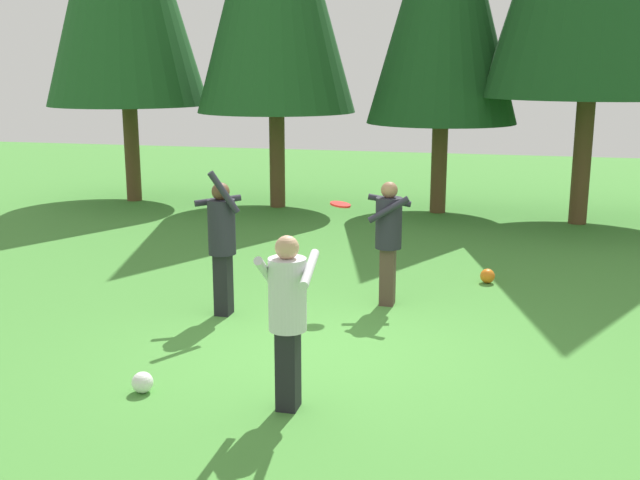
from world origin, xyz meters
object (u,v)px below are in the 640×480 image
Objects in this scene: person_bystander at (288,308)px; ball_orange at (487,276)px; frisbee at (340,204)px; person_catcher at (388,233)px; ball_white at (143,382)px; person_thrower at (222,237)px.

person_bystander is 4.98m from ball_orange.
person_bystander reaches higher than frisbee.
person_catcher is 3.87m from ball_white.
person_catcher is 2.02m from ball_orange.
ball_white is at bearing -110.76° from frisbee.
frisbee is 2.64m from ball_orange.
person_thrower is 2.84m from person_bystander.
person_catcher is 3.31m from person_bystander.
person_bystander is at bearing -89.33° from person_thrower.
person_thrower is at bearing -147.90° from frisbee.
person_catcher is at bearing 7.14° from frisbee.
person_catcher reaches higher than frisbee.
person_thrower is 8.78× the size of ball_orange.
person_bystander is 5.16× the size of frisbee.
ball_white is at bearing -119.93° from person_thrower.
person_catcher is at bearing 60.85° from ball_white.
person_thrower reaches higher than ball_white.
person_catcher reaches higher than person_bystander.
ball_white is (0.09, -2.40, -0.90)m from person_thrower.
ball_orange is (1.25, 1.33, -0.85)m from person_catcher.
ball_orange is at bearing 56.30° from ball_white.
person_thrower is 9.01× the size of ball_white.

